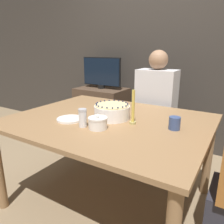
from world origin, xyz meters
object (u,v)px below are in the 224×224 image
sugar_bowl (98,123)px  person_man_blue_shirt (155,117)px  cake (112,112)px  candle (133,111)px  tv_monitor (101,72)px  sugar_shaker (83,118)px

sugar_bowl → person_man_blue_shirt: 1.04m
cake → candle: candle is taller
cake → sugar_bowl: 0.25m
candle → person_man_blue_shirt: (-0.12, 0.81, -0.29)m
candle → cake: bearing=170.1°
candle → person_man_blue_shirt: size_ratio=0.20×
cake → sugar_bowl: (0.04, -0.25, -0.01)m
candle → tv_monitor: size_ratio=0.42×
sugar_bowl → sugar_shaker: (-0.11, -0.02, 0.02)m
candle → person_man_blue_shirt: bearing=98.8°
cake → tv_monitor: bearing=127.6°
person_man_blue_shirt → cake: bearing=84.6°
sugar_bowl → cake: bearing=98.7°
person_man_blue_shirt → candle: bearing=98.8°
cake → sugar_bowl: bearing=-81.3°
candle → person_man_blue_shirt: person_man_blue_shirt is taller
cake → person_man_blue_shirt: size_ratio=0.22×
tv_monitor → sugar_shaker: bearing=-60.6°
sugar_shaker → person_man_blue_shirt: size_ratio=0.10×
sugar_bowl → candle: 0.27m
sugar_shaker → candle: bearing=41.0°
cake → sugar_shaker: sugar_shaker is taller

